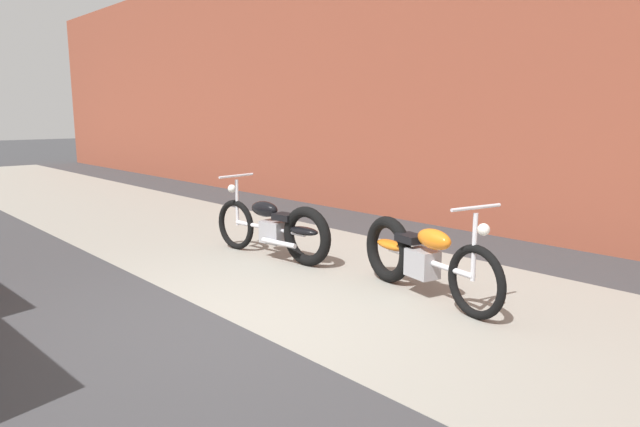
# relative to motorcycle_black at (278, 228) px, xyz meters

# --- Properties ---
(ground_plane) EXTENTS (80.00, 80.00, 0.00)m
(ground_plane) POSITION_rel_motorcycle_black_xyz_m (1.45, -1.67, -0.40)
(ground_plane) COLOR #38383A
(sidewalk_slab) EXTENTS (36.00, 3.50, 0.01)m
(sidewalk_slab) POSITION_rel_motorcycle_black_xyz_m (1.45, 0.08, -0.40)
(sidewalk_slab) COLOR gray
(sidewalk_slab) RESTS_ON ground
(brick_building_wall) EXTENTS (36.00, 0.50, 5.16)m
(brick_building_wall) POSITION_rel_motorcycle_black_xyz_m (1.45, 3.53, 2.18)
(brick_building_wall) COLOR brown
(brick_building_wall) RESTS_ON ground
(motorcycle_black) EXTENTS (2.00, 0.58, 1.03)m
(motorcycle_black) POSITION_rel_motorcycle_black_xyz_m (0.00, 0.00, 0.00)
(motorcycle_black) COLOR black
(motorcycle_black) RESTS_ON ground
(motorcycle_orange) EXTENTS (1.98, 0.72, 1.03)m
(motorcycle_orange) POSITION_rel_motorcycle_black_xyz_m (2.07, 0.18, 0.00)
(motorcycle_orange) COLOR black
(motorcycle_orange) RESTS_ON ground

